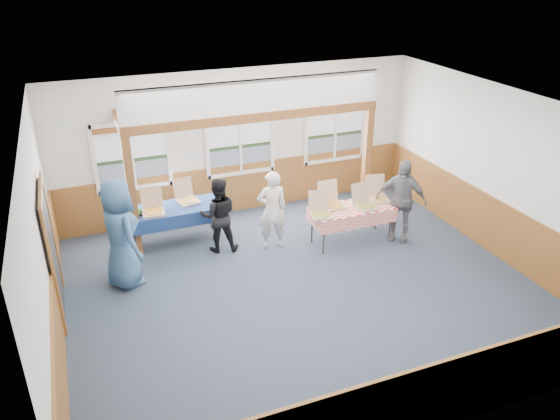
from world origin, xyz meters
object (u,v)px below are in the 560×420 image
at_px(man_blue, 120,234).
at_px(woman_black, 218,215).
at_px(table_left, 173,210).
at_px(woman_white, 272,210).
at_px(person_grey, 401,200).
at_px(table_right, 352,210).

bearing_deg(man_blue, woman_black, -92.48).
relative_size(table_left, woman_black, 1.31).
xyz_separation_m(woman_white, person_grey, (2.52, -0.63, 0.05)).
height_order(woman_black, man_blue, man_blue).
distance_m(table_left, man_blue, 1.69).
bearing_deg(woman_black, woman_white, 178.15).
relative_size(woman_white, person_grey, 0.94).
xyz_separation_m(table_right, person_grey, (0.96, -0.25, 0.17)).
bearing_deg(table_right, woman_black, 160.24).
height_order(table_left, woman_white, woman_white).
height_order(table_right, woman_black, woman_black).
bearing_deg(woman_black, table_left, -28.05).
bearing_deg(woman_white, woman_black, -6.79).
height_order(table_left, table_right, same).
distance_m(woman_black, man_blue, 1.98).
relative_size(table_left, person_grey, 1.15).
bearing_deg(person_grey, man_blue, -142.86).
distance_m(man_blue, person_grey, 5.42).
distance_m(table_right, man_blue, 4.46).
relative_size(table_left, woman_white, 1.23).
relative_size(man_blue, person_grey, 1.15).
relative_size(woman_black, man_blue, 0.76).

